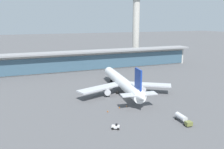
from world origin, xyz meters
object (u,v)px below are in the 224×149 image
at_px(service_truck_mid_apron_olive, 183,118).
at_px(safety_cone_bravo, 127,106).
at_px(service_truck_under_wing_white, 116,127).
at_px(safety_cone_alpha, 108,111).
at_px(safety_cone_charlie, 119,107).
at_px(airliner_on_stand, 122,82).
at_px(control_tower, 136,20).
at_px(service_truck_near_nose_blue, 142,92).

bearing_deg(service_truck_mid_apron_olive, safety_cone_bravo, 117.99).
relative_size(service_truck_under_wing_white, safety_cone_alpha, 4.75).
bearing_deg(service_truck_mid_apron_olive, service_truck_under_wing_white, 170.64).
relative_size(service_truck_under_wing_white, safety_cone_bravo, 4.75).
xyz_separation_m(safety_cone_alpha, safety_cone_bravo, (10.30, 2.93, 0.00)).
bearing_deg(safety_cone_charlie, airliner_on_stand, 62.89).
height_order(safety_cone_alpha, safety_cone_bravo, same).
bearing_deg(service_truck_under_wing_white, control_tower, 60.14).
bearing_deg(safety_cone_bravo, control_tower, 61.05).
relative_size(service_truck_under_wing_white, service_truck_mid_apron_olive, 0.38).
height_order(safety_cone_alpha, safety_cone_charlie, same).
bearing_deg(service_truck_near_nose_blue, safety_cone_charlie, -142.98).
height_order(control_tower, safety_cone_alpha, control_tower).
bearing_deg(safety_cone_bravo, service_truck_under_wing_white, -124.82).
height_order(service_truck_under_wing_white, safety_cone_alpha, service_truck_under_wing_white).
distance_m(airliner_on_stand, safety_cone_charlie, 24.35).
distance_m(control_tower, safety_cone_alpha, 140.66).
xyz_separation_m(control_tower, safety_cone_alpha, (-72.04, -114.55, -38.39)).
bearing_deg(safety_cone_bravo, safety_cone_alpha, -164.14).
bearing_deg(safety_cone_alpha, service_truck_mid_apron_olive, -42.12).
distance_m(airliner_on_stand, safety_cone_bravo, 22.49).
bearing_deg(safety_cone_bravo, service_truck_near_nose_blue, 42.09).
height_order(service_truck_near_nose_blue, control_tower, control_tower).
height_order(airliner_on_stand, control_tower, control_tower).
bearing_deg(service_truck_under_wing_white, safety_cone_charlie, 62.83).
distance_m(airliner_on_stand, service_truck_near_nose_blue, 11.81).
bearing_deg(service_truck_under_wing_white, airliner_on_stand, 62.87).
bearing_deg(control_tower, safety_cone_charlie, -120.30).
xyz_separation_m(control_tower, safety_cone_bravo, (-61.74, -111.62, -38.39)).
bearing_deg(safety_cone_charlie, safety_cone_alpha, -159.43).
distance_m(airliner_on_stand, service_truck_mid_apron_olive, 44.76).
relative_size(service_truck_near_nose_blue, control_tower, 0.05).
bearing_deg(service_truck_under_wing_white, safety_cone_alpha, 79.21).
relative_size(service_truck_near_nose_blue, safety_cone_charlie, 4.69).
bearing_deg(service_truck_mid_apron_olive, safety_cone_charlie, 125.19).
height_order(service_truck_under_wing_white, control_tower, control_tower).
xyz_separation_m(airliner_on_stand, service_truck_near_nose_blue, (8.76, -6.40, -4.67)).
distance_m(safety_cone_alpha, safety_cone_bravo, 10.71).
height_order(airliner_on_stand, service_truck_under_wing_white, airliner_on_stand).
bearing_deg(service_truck_near_nose_blue, service_truck_under_wing_white, -131.05).
height_order(service_truck_mid_apron_olive, safety_cone_alpha, service_truck_mid_apron_olive).
xyz_separation_m(airliner_on_stand, safety_cone_charlie, (-10.84, -21.17, -5.23)).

